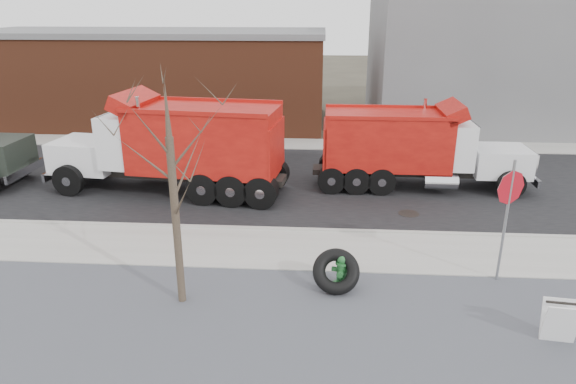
# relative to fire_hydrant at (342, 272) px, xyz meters

# --- Properties ---
(ground) EXTENTS (120.00, 120.00, 0.00)m
(ground) POSITION_rel_fire_hydrant_xyz_m (-0.58, 1.66, -0.41)
(ground) COLOR #383328
(ground) RESTS_ON ground
(gravel_verge) EXTENTS (60.00, 5.00, 0.03)m
(gravel_verge) POSITION_rel_fire_hydrant_xyz_m (-0.58, -1.84, -0.40)
(gravel_verge) COLOR slate
(gravel_verge) RESTS_ON ground
(sidewalk) EXTENTS (60.00, 2.50, 0.06)m
(sidewalk) POSITION_rel_fire_hydrant_xyz_m (-0.58, 1.91, -0.38)
(sidewalk) COLOR #9E9B93
(sidewalk) RESTS_ON ground
(curb) EXTENTS (60.00, 0.15, 0.11)m
(curb) POSITION_rel_fire_hydrant_xyz_m (-0.58, 3.21, -0.36)
(curb) COLOR #9E9B93
(curb) RESTS_ON ground
(road) EXTENTS (60.00, 9.40, 0.02)m
(road) POSITION_rel_fire_hydrant_xyz_m (-0.58, 7.96, -0.40)
(road) COLOR black
(road) RESTS_ON ground
(far_sidewalk) EXTENTS (60.00, 2.00, 0.06)m
(far_sidewalk) POSITION_rel_fire_hydrant_xyz_m (-0.58, 13.66, -0.38)
(far_sidewalk) COLOR #9E9B93
(far_sidewalk) RESTS_ON ground
(building_grey) EXTENTS (12.00, 10.00, 8.00)m
(building_grey) POSITION_rel_fire_hydrant_xyz_m (8.42, 19.66, 3.59)
(building_grey) COLOR slate
(building_grey) RESTS_ON ground
(building_brick) EXTENTS (20.20, 8.20, 5.30)m
(building_brick) POSITION_rel_fire_hydrant_xyz_m (-10.58, 18.66, 2.24)
(building_brick) COLOR brown
(building_brick) RESTS_ON ground
(bare_tree) EXTENTS (3.20, 3.20, 5.20)m
(bare_tree) POSITION_rel_fire_hydrant_xyz_m (-3.78, -0.94, 2.89)
(bare_tree) COLOR #382D23
(bare_tree) RESTS_ON ground
(fire_hydrant) EXTENTS (0.51, 0.50, 0.90)m
(fire_hydrant) POSITION_rel_fire_hydrant_xyz_m (0.00, 0.00, 0.00)
(fire_hydrant) COLOR #2C7436
(fire_hydrant) RESTS_ON ground
(truck_tire) EXTENTS (1.19, 1.03, 1.08)m
(truck_tire) POSITION_rel_fire_hydrant_xyz_m (-0.14, -0.17, 0.10)
(truck_tire) COLOR black
(truck_tire) RESTS_ON ground
(stop_sign) EXTENTS (0.77, 0.45, 3.21)m
(stop_sign) POSITION_rel_fire_hydrant_xyz_m (3.97, 0.56, 1.74)
(stop_sign) COLOR gray
(stop_sign) RESTS_ON ground
(sandwich_board) EXTENTS (0.72, 0.50, 0.93)m
(sandwich_board) POSITION_rel_fire_hydrant_xyz_m (4.41, -1.96, 0.08)
(sandwich_board) COLOR white
(sandwich_board) RESTS_ON ground
(dump_truck_red_a) EXTENTS (8.07, 2.28, 3.26)m
(dump_truck_red_a) POSITION_rel_fire_hydrant_xyz_m (2.85, 7.62, 1.25)
(dump_truck_red_a) COLOR black
(dump_truck_red_a) RESTS_ON ground
(dump_truck_red_b) EXTENTS (8.86, 3.45, 3.69)m
(dump_truck_red_b) POSITION_rel_fire_hydrant_xyz_m (-5.87, 6.49, 1.47)
(dump_truck_red_b) COLOR black
(dump_truck_red_b) RESTS_ON ground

